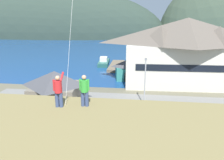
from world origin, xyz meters
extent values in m
plane|color=#66604C|center=(0.00, 0.00, 0.00)|extent=(600.00, 600.00, 0.00)
cube|color=gray|center=(0.00, 5.00, 0.05)|extent=(40.00, 20.00, 0.10)
cube|color=navy|center=(0.00, 60.00, 0.01)|extent=(360.00, 84.00, 0.03)
ellipsoid|color=#2D3D33|center=(-56.03, 117.80, 0.00)|extent=(147.89, 46.87, 59.45)
cube|color=beige|center=(10.80, 22.42, 3.68)|extent=(21.52, 10.85, 7.36)
cube|color=black|center=(10.99, 17.35, 4.05)|extent=(17.98, 0.75, 1.10)
pyramid|color=#60564C|center=(10.80, 22.42, 9.63)|extent=(22.83, 11.91, 4.53)
pyramid|color=#60564C|center=(6.10, 20.48, 8.97)|extent=(5.74, 5.74, 3.17)
pyramid|color=#60564C|center=(15.62, 20.84, 8.97)|extent=(5.74, 5.74, 3.17)
cube|color=#756B5B|center=(-8.15, 7.61, 1.74)|extent=(6.13, 5.73, 3.48)
pyramid|color=#47474C|center=(-8.15, 7.61, 4.42)|extent=(6.62, 6.30, 1.88)
cube|color=black|center=(-7.98, 4.89, 1.22)|extent=(1.10, 0.13, 2.43)
cube|color=#338475|center=(0.05, 23.78, 1.32)|extent=(4.62, 4.23, 2.64)
pyramid|color=#47474C|center=(0.05, 23.78, 3.26)|extent=(5.00, 4.64, 1.25)
cube|color=black|center=(0.37, 22.00, 0.92)|extent=(1.09, 0.26, 1.85)
cube|color=#70604C|center=(-3.01, 34.42, 0.35)|extent=(3.20, 11.94, 0.70)
cube|color=#23564C|center=(-6.62, 37.00, 0.45)|extent=(3.11, 8.01, 0.90)
cube|color=#33665B|center=(-6.62, 37.00, 0.98)|extent=(3.02, 7.77, 0.16)
cube|color=silver|center=(-6.58, 36.42, 1.61)|extent=(1.93, 2.48, 1.10)
cube|color=silver|center=(0.51, 0.80, 0.82)|extent=(4.29, 2.03, 0.80)
cube|color=beige|center=(0.36, 0.79, 1.57)|extent=(2.19, 1.71, 0.70)
cube|color=black|center=(0.36, 0.79, 1.54)|extent=(2.23, 1.75, 0.32)
cylinder|color=black|center=(1.92, -0.04, 0.42)|extent=(0.65, 0.26, 0.64)
cylinder|color=black|center=(1.82, 1.80, 0.42)|extent=(0.65, 0.26, 0.64)
cylinder|color=black|center=(-0.80, -0.19, 0.42)|extent=(0.65, 0.26, 0.64)
cylinder|color=black|center=(-0.90, 1.64, 0.42)|extent=(0.65, 0.26, 0.64)
cube|color=silver|center=(9.58, 1.49, 0.82)|extent=(4.21, 1.83, 0.80)
cube|color=beige|center=(9.73, 1.49, 1.57)|extent=(2.11, 1.62, 0.70)
cube|color=black|center=(9.73, 1.49, 1.54)|extent=(2.15, 1.65, 0.32)
cylinder|color=black|center=(8.22, 2.42, 0.42)|extent=(0.64, 0.22, 0.64)
cylinder|color=black|center=(8.21, 0.59, 0.42)|extent=(0.64, 0.22, 0.64)
cylinder|color=black|center=(10.95, 2.40, 0.42)|extent=(0.64, 0.22, 0.64)
cube|color=#236633|center=(4.85, 6.31, 0.82)|extent=(4.30, 2.04, 0.80)
cube|color=#1E562B|center=(5.00, 6.32, 1.57)|extent=(2.19, 1.72, 0.70)
cube|color=black|center=(5.00, 6.32, 1.54)|extent=(2.23, 1.75, 0.32)
cylinder|color=black|center=(3.44, 7.15, 0.42)|extent=(0.65, 0.26, 0.64)
cylinder|color=black|center=(3.54, 5.32, 0.42)|extent=(0.65, 0.26, 0.64)
cylinder|color=black|center=(6.16, 7.31, 0.42)|extent=(0.65, 0.26, 0.64)
cylinder|color=black|center=(6.27, 5.48, 0.42)|extent=(0.65, 0.26, 0.64)
cube|color=navy|center=(-11.98, 1.04, 0.82)|extent=(4.34, 2.15, 0.80)
cube|color=navy|center=(-11.83, 1.05, 1.57)|extent=(2.23, 1.77, 0.70)
cube|color=black|center=(-11.83, 1.05, 1.54)|extent=(2.27, 1.81, 0.32)
cylinder|color=black|center=(-10.70, 2.07, 0.42)|extent=(0.66, 0.27, 0.64)
cylinder|color=black|center=(-10.55, 0.24, 0.42)|extent=(0.66, 0.27, 0.64)
cube|color=#9EA3A8|center=(-4.54, -0.25, 0.82)|extent=(4.30, 2.04, 0.80)
cube|color=gray|center=(-4.39, -0.26, 1.57)|extent=(2.19, 1.72, 0.70)
cube|color=black|center=(-4.39, -0.26, 1.54)|extent=(2.23, 1.75, 0.32)
cylinder|color=black|center=(-5.85, 0.75, 0.42)|extent=(0.65, 0.26, 0.64)
cylinder|color=black|center=(-5.96, -1.08, 0.42)|extent=(0.65, 0.26, 0.64)
cylinder|color=black|center=(-3.12, 0.59, 0.42)|extent=(0.65, 0.26, 0.64)
cylinder|color=black|center=(-3.23, -1.24, 0.42)|extent=(0.65, 0.26, 0.64)
cylinder|color=#ADADB2|center=(3.46, 10.50, 3.37)|extent=(0.16, 0.16, 6.55)
cube|color=#4C4C51|center=(3.46, 10.85, 6.55)|extent=(0.24, 0.70, 0.20)
cylinder|color=#384770|center=(-1.65, -7.95, 7.77)|extent=(0.20, 0.20, 0.82)
cylinder|color=#384770|center=(-1.43, -7.95, 7.77)|extent=(0.20, 0.20, 0.82)
cylinder|color=red|center=(-1.54, -7.95, 8.50)|extent=(0.40, 0.40, 0.64)
sphere|color=tan|center=(-1.54, -7.95, 8.98)|extent=(0.24, 0.24, 0.24)
cylinder|color=red|center=(-1.37, -7.76, 9.00)|extent=(0.13, 0.56, 0.43)
cylinder|color=red|center=(-1.76, -7.96, 8.57)|extent=(0.11, 0.11, 0.60)
cylinder|color=#384770|center=(-0.31, -7.66, 7.77)|extent=(0.20, 0.20, 0.82)
cylinder|color=#384770|center=(-0.09, -7.66, 7.77)|extent=(0.20, 0.20, 0.82)
cylinder|color=green|center=(-0.20, -7.66, 8.50)|extent=(0.40, 0.40, 0.64)
sphere|color=tan|center=(-0.20, -7.66, 8.98)|extent=(0.24, 0.24, 0.24)
cylinder|color=green|center=(-0.42, -7.66, 8.57)|extent=(0.11, 0.11, 0.60)
cylinder|color=green|center=(0.02, -7.66, 8.57)|extent=(0.11, 0.11, 0.60)
cylinder|color=silver|center=(-1.83, -3.87, 12.69)|extent=(1.10, 7.68, 10.67)
camera|label=1|loc=(2.68, -18.48, 12.03)|focal=35.30mm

